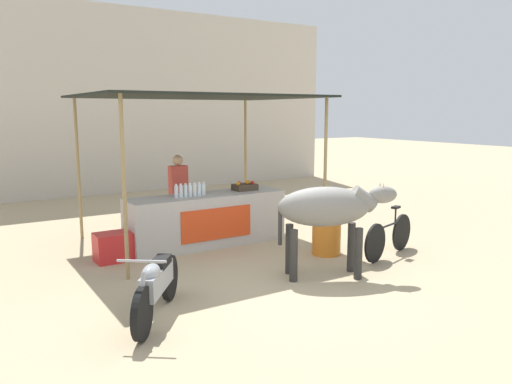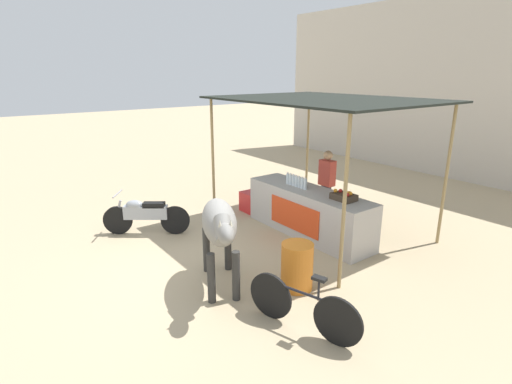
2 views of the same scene
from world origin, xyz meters
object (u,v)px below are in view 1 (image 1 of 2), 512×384
object	(u,v)px
motorcycle_parked	(156,284)
bicycle_leaning	(389,236)
vendor_behind_counter	(179,196)
fruit_crate	(245,187)
stall_counter	(207,220)
cooler_box	(113,247)
water_barrel	(326,233)
cow	(328,210)

from	to	relation	value
motorcycle_parked	bicycle_leaning	world-z (taller)	motorcycle_parked
vendor_behind_counter	fruit_crate	bearing A→B (deg)	-32.44
stall_counter	motorcycle_parked	distance (m)	3.40
cooler_box	water_barrel	world-z (taller)	water_barrel
cooler_box	stall_counter	bearing A→B (deg)	3.09
vendor_behind_counter	motorcycle_parked	bearing A→B (deg)	-117.38
vendor_behind_counter	cow	xyz separation A→B (m)	(0.97, -3.36, 0.18)
cooler_box	cow	xyz separation A→B (m)	(2.53, -2.51, 0.79)
water_barrel	stall_counter	bearing A→B (deg)	131.62
cow	fruit_crate	bearing A→B (deg)	87.26
stall_counter	cow	world-z (taller)	cow
fruit_crate	bicycle_leaning	distance (m)	2.90
cooler_box	bicycle_leaning	distance (m)	4.71
cow	motorcycle_parked	distance (m)	2.84
fruit_crate	water_barrel	bearing A→B (deg)	-70.09
fruit_crate	water_barrel	distance (m)	1.96
water_barrel	vendor_behind_counter	bearing A→B (deg)	125.37
cow	vendor_behind_counter	bearing A→B (deg)	106.15
stall_counter	cow	xyz separation A→B (m)	(0.74, -2.60, 0.55)
cow	bicycle_leaning	size ratio (longest dim) A/B	1.12
water_barrel	motorcycle_parked	bearing A→B (deg)	-163.55
fruit_crate	cooler_box	bearing A→B (deg)	-176.75
stall_counter	fruit_crate	xyz separation A→B (m)	(0.87, 0.05, 0.55)
bicycle_leaning	vendor_behind_counter	bearing A→B (deg)	129.65
vendor_behind_counter	bicycle_leaning	world-z (taller)	vendor_behind_counter
stall_counter	bicycle_leaning	distance (m)	3.32
stall_counter	fruit_crate	bearing A→B (deg)	3.57
stall_counter	cow	size ratio (longest dim) A/B	1.67
bicycle_leaning	cooler_box	bearing A→B (deg)	151.42
stall_counter	bicycle_leaning	bearing A→B (deg)	-45.15
stall_counter	water_barrel	distance (m)	2.25
vendor_behind_counter	water_barrel	bearing A→B (deg)	-54.63
cow	bicycle_leaning	bearing A→B (deg)	9.08
vendor_behind_counter	motorcycle_parked	world-z (taller)	vendor_behind_counter
stall_counter	motorcycle_parked	size ratio (longest dim) A/B	2.01
motorcycle_parked	cooler_box	bearing A→B (deg)	84.83
fruit_crate	motorcycle_parked	xyz separation A→B (m)	(-2.90, -2.78, -0.60)
cow	motorcycle_parked	world-z (taller)	cow
water_barrel	motorcycle_parked	xyz separation A→B (m)	(-3.53, -1.04, 0.05)
fruit_crate	vendor_behind_counter	size ratio (longest dim) A/B	0.27
cooler_box	cow	bearing A→B (deg)	-44.68
stall_counter	bicycle_leaning	xyz separation A→B (m)	(2.34, -2.35, -0.13)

